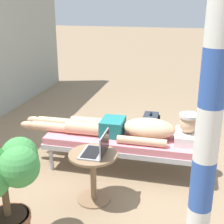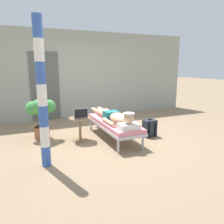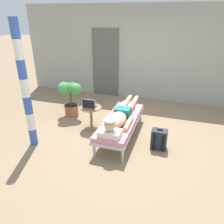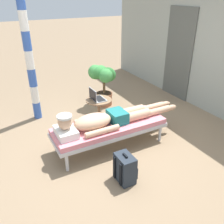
{
  "view_description": "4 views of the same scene",
  "coord_description": "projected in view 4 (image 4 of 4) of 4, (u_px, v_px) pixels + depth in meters",
  "views": [
    {
      "loc": [
        -3.5,
        -0.7,
        1.95
      ],
      "look_at": [
        0.04,
        0.16,
        0.66
      ],
      "focal_mm": 51.39,
      "sensor_mm": 36.0,
      "label": 1
    },
    {
      "loc": [
        -2.01,
        -4.38,
        1.65
      ],
      "look_at": [
        -0.12,
        -0.03,
        0.63
      ],
      "focal_mm": 34.81,
      "sensor_mm": 36.0,
      "label": 2
    },
    {
      "loc": [
        0.99,
        -3.95,
        2.43
      ],
      "look_at": [
        -0.22,
        -0.17,
        0.62
      ],
      "focal_mm": 34.89,
      "sensor_mm": 36.0,
      "label": 3
    },
    {
      "loc": [
        2.95,
        -1.61,
        2.34
      ],
      "look_at": [
        -0.06,
        0.02,
        0.63
      ],
      "focal_mm": 39.09,
      "sensor_mm": 36.0,
      "label": 4
    }
  ],
  "objects": [
    {
      "name": "porch_post",
      "position": [
        30.0,
        60.0,
        4.47
      ],
      "size": [
        0.15,
        0.15,
        2.39
      ],
      "color": "#3359B2",
      "rests_on": "ground"
    },
    {
      "name": "person_reclining",
      "position": [
        106.0,
        119.0,
        3.85
      ],
      "size": [
        0.53,
        2.17,
        0.33
      ],
      "color": "white",
      "rests_on": "lounge_chair"
    },
    {
      "name": "potted_plant",
      "position": [
        103.0,
        79.0,
        5.29
      ],
      "size": [
        0.65,
        0.64,
        0.94
      ],
      "color": "#9E5B3D",
      "rests_on": "ground"
    },
    {
      "name": "ground_plane",
      "position": [
        113.0,
        147.0,
        4.05
      ],
      "size": [
        40.0,
        40.0,
        0.0
      ],
      "primitive_type": "plane",
      "color": "#8C7256"
    },
    {
      "name": "laptop",
      "position": [
        96.0,
        97.0,
        4.47
      ],
      "size": [
        0.31,
        0.24,
        0.23
      ],
      "color": "#A5A8AD",
      "rests_on": "side_table"
    },
    {
      "name": "lounge_chair",
      "position": [
        110.0,
        128.0,
        3.95
      ],
      "size": [
        0.64,
        1.87,
        0.42
      ],
      "color": "#B7B7BC",
      "rests_on": "ground"
    },
    {
      "name": "house_door_panel",
      "position": [
        179.0,
        54.0,
        5.6
      ],
      "size": [
        0.84,
        0.03,
        2.04
      ],
      "primitive_type": "cube",
      "color": "#545651",
      "rests_on": "ground"
    },
    {
      "name": "backpack",
      "position": [
        125.0,
        169.0,
        3.27
      ],
      "size": [
        0.3,
        0.26,
        0.42
      ],
      "color": "#262D38",
      "rests_on": "ground"
    },
    {
      "name": "side_table",
      "position": [
        99.0,
        108.0,
        4.6
      ],
      "size": [
        0.48,
        0.48,
        0.52
      ],
      "color": "#8C6B4C",
      "rests_on": "ground"
    }
  ]
}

